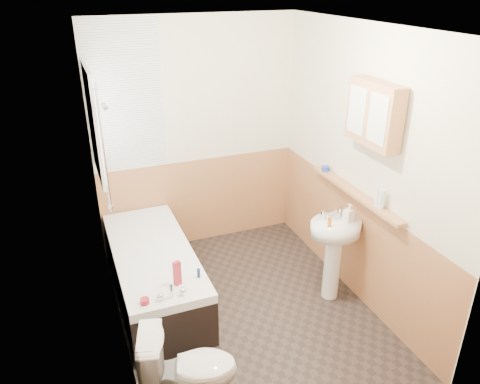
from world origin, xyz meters
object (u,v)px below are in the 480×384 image
(bathtub, at_px, (154,272))
(medicine_cabinet, at_px, (374,114))
(toilet, at_px, (190,370))
(sink, at_px, (334,244))
(pine_shelf, at_px, (355,193))

(bathtub, bearing_deg, medicine_cabinet, -22.55)
(medicine_cabinet, bearing_deg, toilet, -160.69)
(bathtub, height_order, sink, sink)
(bathtub, bearing_deg, sink, -21.00)
(bathtub, distance_m, pine_shelf, 2.01)
(sink, height_order, medicine_cabinet, medicine_cabinet)
(pine_shelf, bearing_deg, sink, -167.24)
(toilet, distance_m, sink, 1.78)
(pine_shelf, height_order, medicine_cabinet, medicine_cabinet)
(bathtub, height_order, pine_shelf, pine_shelf)
(toilet, height_order, medicine_cabinet, medicine_cabinet)
(bathtub, distance_m, sink, 1.71)
(sink, distance_m, pine_shelf, 0.51)
(toilet, distance_m, pine_shelf, 2.09)
(toilet, xyz_separation_m, sink, (1.60, 0.74, 0.25))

